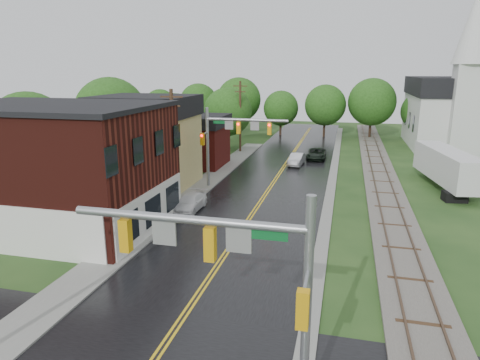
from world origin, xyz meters
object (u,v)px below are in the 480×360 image
at_px(tree_left_a, 30,133).
at_px(utility_pole_c, 240,116).
at_px(traffic_signal_near, 235,263).
at_px(tree_left_e, 229,113).
at_px(pickup_white, 190,203).
at_px(sedan_silver, 297,159).
at_px(semi_trailer, 447,166).
at_px(traffic_signal_far, 230,133).
at_px(tree_left_c, 176,119).
at_px(utility_pole_b, 173,144).
at_px(brick_building, 54,166).
at_px(tree_left_b, 112,115).
at_px(church, 452,105).
at_px(suv_dark, 316,154).

bearing_deg(tree_left_a, utility_pole_c, 59.45).
height_order(traffic_signal_near, utility_pole_c, utility_pole_c).
xyz_separation_m(tree_left_e, pickup_white, (4.05, -25.85, -4.20)).
relative_size(sedan_silver, semi_trailer, 0.36).
bearing_deg(tree_left_a, traffic_signal_far, 17.30).
height_order(traffic_signal_near, tree_left_c, tree_left_c).
bearing_deg(pickup_white, sedan_silver, 72.46).
distance_m(traffic_signal_near, traffic_signal_far, 25.94).
xyz_separation_m(utility_pole_b, sedan_silver, (8.03, 15.90, -4.07)).
bearing_deg(brick_building, tree_left_c, 93.14).
height_order(tree_left_b, pickup_white, tree_left_b).
relative_size(brick_building, tree_left_e, 1.75).
height_order(tree_left_a, tree_left_b, tree_left_b).
xyz_separation_m(traffic_signal_far, tree_left_a, (-16.38, -5.10, 0.14)).
xyz_separation_m(brick_building, church, (32.48, 38.74, 1.68)).
xyz_separation_m(brick_building, pickup_white, (7.68, 5.04, -3.54)).
height_order(traffic_signal_near, tree_left_a, tree_left_a).
xyz_separation_m(brick_building, tree_left_e, (3.64, 30.90, 0.66)).
height_order(church, traffic_signal_near, church).
distance_m(church, tree_left_b, 43.70).
relative_size(church, utility_pole_b, 2.22).
xyz_separation_m(traffic_signal_near, traffic_signal_far, (-6.94, 25.00, 0.01)).
height_order(traffic_signal_near, suv_dark, traffic_signal_near).
relative_size(utility_pole_b, pickup_white, 2.13).
bearing_deg(tree_left_e, traffic_signal_far, -74.11).
height_order(church, tree_left_a, church).
bearing_deg(traffic_signal_near, church, 72.28).
xyz_separation_m(traffic_signal_near, tree_left_b, (-21.32, 29.90, 0.75)).
bearing_deg(brick_building, tree_left_e, 83.29).
bearing_deg(semi_trailer, utility_pole_b, -156.96).
xyz_separation_m(utility_pole_c, suv_dark, (9.95, -2.30, -4.08)).
xyz_separation_m(traffic_signal_far, tree_left_e, (-5.38, 18.90, -0.16)).
relative_size(traffic_signal_far, tree_left_a, 0.85).
bearing_deg(semi_trailer, pickup_white, -150.54).
bearing_deg(semi_trailer, traffic_signal_far, -166.80).
xyz_separation_m(church, tree_left_c, (-33.85, -13.84, -1.32)).
relative_size(tree_left_c, sedan_silver, 1.93).
xyz_separation_m(utility_pole_b, tree_left_a, (-13.05, -0.10, 0.39)).
bearing_deg(tree_left_c, suv_dark, 6.05).
distance_m(traffic_signal_far, tree_left_c, 16.56).
bearing_deg(brick_building, pickup_white, 33.29).
relative_size(tree_left_a, sedan_silver, 2.18).
bearing_deg(utility_pole_b, tree_left_b, 138.14).
relative_size(utility_pole_c, tree_left_a, 1.04).
bearing_deg(semi_trailer, church, 78.15).
xyz_separation_m(traffic_signal_near, utility_pole_c, (-10.27, 42.00, -0.25)).
height_order(church, traffic_signal_far, church).
distance_m(utility_pole_c, tree_left_e, 2.79).
distance_m(utility_pole_c, pickup_white, 24.39).
distance_m(traffic_signal_far, tree_left_b, 15.21).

